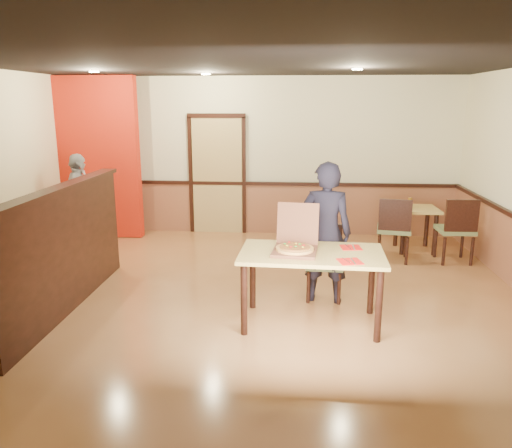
{
  "coord_description": "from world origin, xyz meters",
  "views": [
    {
      "loc": [
        0.61,
        -5.46,
        2.36
      ],
      "look_at": [
        0.18,
        0.0,
        1.01
      ],
      "focal_mm": 35.0,
      "sensor_mm": 36.0,
      "label": 1
    }
  ],
  "objects_px": {
    "diner_chair": "(324,259)",
    "side_chair_left": "(394,227)",
    "diner": "(325,233)",
    "side_table": "(416,218)",
    "pizza_box": "(295,246)",
    "passerby": "(80,202)",
    "main_table": "(312,262)",
    "side_chair_right": "(457,228)",
    "condiment": "(410,203)"
  },
  "relations": [
    {
      "from": "diner_chair",
      "to": "side_chair_left",
      "type": "xyz_separation_m",
      "value": [
        1.12,
        1.49,
        0.05
      ]
    },
    {
      "from": "diner",
      "to": "side_table",
      "type": "bearing_deg",
      "value": -118.18
    },
    {
      "from": "pizza_box",
      "to": "diner_chair",
      "type": "bearing_deg",
      "value": 71.89
    },
    {
      "from": "side_table",
      "to": "passerby",
      "type": "bearing_deg",
      "value": -176.82
    },
    {
      "from": "main_table",
      "to": "diner_chair",
      "type": "bearing_deg",
      "value": 79.57
    },
    {
      "from": "side_chair_right",
      "to": "condiment",
      "type": "xyz_separation_m",
      "value": [
        -0.57,
        0.63,
        0.24
      ]
    },
    {
      "from": "main_table",
      "to": "side_table",
      "type": "height_order",
      "value": "main_table"
    },
    {
      "from": "diner_chair",
      "to": "diner",
      "type": "bearing_deg",
      "value": -89.82
    },
    {
      "from": "diner_chair",
      "to": "side_table",
      "type": "relative_size",
      "value": 1.26
    },
    {
      "from": "side_chair_right",
      "to": "passerby",
      "type": "distance_m",
      "value": 5.9
    },
    {
      "from": "side_table",
      "to": "diner",
      "type": "bearing_deg",
      "value": -125.11
    },
    {
      "from": "diner_chair",
      "to": "side_table",
      "type": "bearing_deg",
      "value": 55.84
    },
    {
      "from": "main_table",
      "to": "diner_chair",
      "type": "xyz_separation_m",
      "value": [
        0.18,
        0.81,
        -0.21
      ]
    },
    {
      "from": "pizza_box",
      "to": "passerby",
      "type": "bearing_deg",
      "value": 149.3
    },
    {
      "from": "main_table",
      "to": "condiment",
      "type": "xyz_separation_m",
      "value": [
        1.65,
        2.92,
        0.09
      ]
    },
    {
      "from": "side_table",
      "to": "main_table",
      "type": "bearing_deg",
      "value": -121.12
    },
    {
      "from": "diner",
      "to": "condiment",
      "type": "xyz_separation_m",
      "value": [
        1.47,
        2.26,
        -0.06
      ]
    },
    {
      "from": "diner",
      "to": "passerby",
      "type": "distance_m",
      "value": 4.32
    },
    {
      "from": "main_table",
      "to": "condiment",
      "type": "height_order",
      "value": "condiment"
    },
    {
      "from": "passerby",
      "to": "main_table",
      "type": "bearing_deg",
      "value": -145.34
    },
    {
      "from": "side_chair_right",
      "to": "diner",
      "type": "bearing_deg",
      "value": 36.43
    },
    {
      "from": "side_table",
      "to": "passerby",
      "type": "relative_size",
      "value": 0.45
    },
    {
      "from": "side_chair_right",
      "to": "passerby",
      "type": "xyz_separation_m",
      "value": [
        -5.89,
        0.32,
        0.24
      ]
    },
    {
      "from": "main_table",
      "to": "diner",
      "type": "bearing_deg",
      "value": 77.4
    },
    {
      "from": "diner_chair",
      "to": "diner",
      "type": "xyz_separation_m",
      "value": [
        -0.01,
        -0.15,
        0.36
      ]
    },
    {
      "from": "side_chair_right",
      "to": "side_table",
      "type": "xyz_separation_m",
      "value": [
        -0.45,
        0.62,
        -0.01
      ]
    },
    {
      "from": "side_chair_left",
      "to": "diner",
      "type": "xyz_separation_m",
      "value": [
        -1.12,
        -1.63,
        0.31
      ]
    },
    {
      "from": "side_chair_right",
      "to": "condiment",
      "type": "bearing_deg",
      "value": -50.33
    },
    {
      "from": "passerby",
      "to": "side_chair_left",
      "type": "bearing_deg",
      "value": -113.56
    },
    {
      "from": "condiment",
      "to": "diner",
      "type": "bearing_deg",
      "value": -123.07
    },
    {
      "from": "side_chair_right",
      "to": "main_table",
      "type": "bearing_deg",
      "value": 43.78
    },
    {
      "from": "side_chair_left",
      "to": "pizza_box",
      "type": "bearing_deg",
      "value": 67.14
    },
    {
      "from": "main_table",
      "to": "side_table",
      "type": "xyz_separation_m",
      "value": [
        1.76,
        2.92,
        -0.17
      ]
    },
    {
      "from": "side_chair_right",
      "to": "condiment",
      "type": "distance_m",
      "value": 0.88
    },
    {
      "from": "diner_chair",
      "to": "side_chair_left",
      "type": "height_order",
      "value": "side_chair_left"
    },
    {
      "from": "passerby",
      "to": "side_table",
      "type": "bearing_deg",
      "value": -106.7
    },
    {
      "from": "diner_chair",
      "to": "side_table",
      "type": "distance_m",
      "value": 2.63
    },
    {
      "from": "passerby",
      "to": "pizza_box",
      "type": "distance_m",
      "value": 4.36
    },
    {
      "from": "side_chair_right",
      "to": "side_table",
      "type": "distance_m",
      "value": 0.77
    },
    {
      "from": "side_chair_left",
      "to": "pizza_box",
      "type": "distance_m",
      "value": 2.74
    },
    {
      "from": "main_table",
      "to": "side_chair_left",
      "type": "height_order",
      "value": "side_chair_left"
    },
    {
      "from": "side_table",
      "to": "diner_chair",
      "type": "bearing_deg",
      "value": -126.83
    },
    {
      "from": "passerby",
      "to": "condiment",
      "type": "bearing_deg",
      "value": -106.56
    },
    {
      "from": "diner",
      "to": "side_chair_left",
      "type": "bearing_deg",
      "value": -117.58
    },
    {
      "from": "side_chair_left",
      "to": "passerby",
      "type": "height_order",
      "value": "passerby"
    },
    {
      "from": "main_table",
      "to": "diner_chair",
      "type": "distance_m",
      "value": 0.86
    },
    {
      "from": "side_table",
      "to": "diner",
      "type": "distance_m",
      "value": 2.77
    },
    {
      "from": "side_chair_right",
      "to": "condiment",
      "type": "relative_size",
      "value": 6.01
    },
    {
      "from": "diner_chair",
      "to": "side_chair_right",
      "type": "relative_size",
      "value": 0.9
    },
    {
      "from": "condiment",
      "to": "main_table",
      "type": "bearing_deg",
      "value": -119.41
    }
  ]
}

